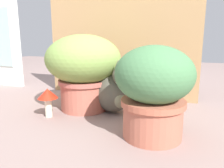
{
  "coord_description": "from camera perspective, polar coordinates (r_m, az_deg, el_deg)",
  "views": [
    {
      "loc": [
        0.52,
        -0.99,
        0.42
      ],
      "look_at": [
        0.13,
        0.05,
        0.18
      ],
      "focal_mm": 35.13,
      "sensor_mm": 36.0,
      "label": 1
    }
  ],
  "objects": [
    {
      "name": "mushroom_ornament_red",
      "position": [
        1.2,
        -16.38,
        -3.05
      ],
      "size": [
        0.11,
        0.11,
        0.15
      ],
      "color": "#E9E9C7",
      "rests_on": "ground"
    },
    {
      "name": "leafy_planter",
      "position": [
        0.92,
        10.79,
        -1.09
      ],
      "size": [
        0.32,
        0.32,
        0.39
      ],
      "color": "#B7644D",
      "rests_on": "ground"
    },
    {
      "name": "cardboard_backdrop",
      "position": [
        1.55,
        1.92,
        12.91
      ],
      "size": [
        1.08,
        0.03,
        0.88
      ],
      "primitive_type": "cube",
      "color": "tan",
      "rests_on": "ground"
    },
    {
      "name": "window_panel_white",
      "position": [
        2.12,
        -26.49,
        9.82
      ],
      "size": [
        0.34,
        0.05,
        0.75
      ],
      "color": "white",
      "rests_on": "ground"
    },
    {
      "name": "cat",
      "position": [
        1.23,
        0.12,
        -1.87
      ],
      "size": [
        0.33,
        0.31,
        0.32
      ],
      "color": "#5A584B",
      "rests_on": "ground"
    },
    {
      "name": "grass_planter",
      "position": [
        1.27,
        -7.4,
        4.43
      ],
      "size": [
        0.43,
        0.43,
        0.44
      ],
      "color": "#BD6452",
      "rests_on": "ground"
    },
    {
      "name": "ground_plane",
      "position": [
        1.19,
        -6.76,
        -8.52
      ],
      "size": [
        6.0,
        6.0,
        0.0
      ],
      "primitive_type": "plane",
      "color": "gray"
    }
  ]
}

